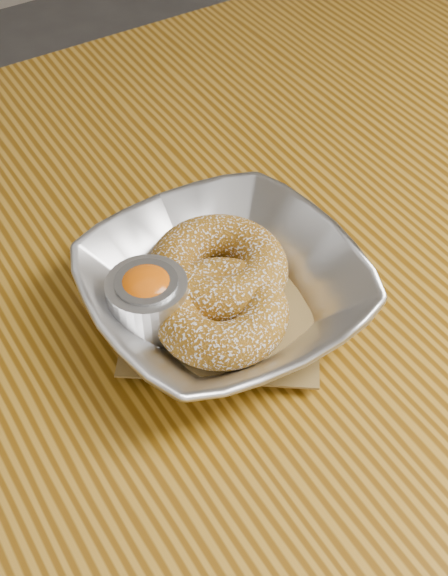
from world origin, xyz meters
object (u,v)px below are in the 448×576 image
donut_front (221,312)px  ramekin (148,300)px  table (110,411)px  donut_back (218,269)px  serving_bowl (224,292)px

donut_front → ramekin: (-0.04, 0.03, 0.01)m
table → donut_front: 0.16m
table → donut_back: 0.16m
donut_back → donut_front: (-0.02, -0.04, -0.00)m
donut_front → serving_bowl: bearing=52.5°
donut_front → donut_back: bearing=61.4°
serving_bowl → donut_front: bearing=-127.5°
donut_back → ramekin: ramekin is taller
table → donut_back: donut_back is taller
serving_bowl → ramekin: 0.06m
serving_bowl → donut_back: 0.02m
table → ramekin: 0.14m
table → serving_bowl: serving_bowl is taller
table → donut_back: size_ratio=11.13×
donut_back → donut_front: 0.04m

